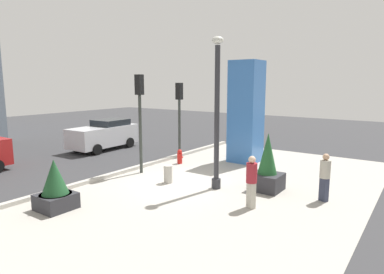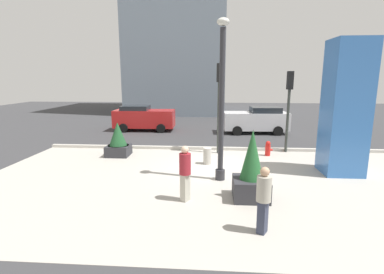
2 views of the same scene
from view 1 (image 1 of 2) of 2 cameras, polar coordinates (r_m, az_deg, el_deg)
ground_plane at (r=16.80m, az=-12.85°, el=-5.30°), size 60.00×60.00×0.00m
plaza_pavement at (r=13.11m, az=5.21°, el=-9.25°), size 18.00×10.00×0.02m
curb_strip at (r=16.15m, az=-10.76°, el=-5.52°), size 18.00×0.24×0.16m
lamp_post at (r=12.90m, az=4.25°, el=3.40°), size 0.44×0.44×5.84m
art_pillar_blue at (r=17.73m, az=9.17°, el=4.21°), size 1.46×1.46×5.27m
potted_plant_by_pillar at (r=13.30m, az=12.66°, el=-5.12°), size 1.12×1.12×2.26m
potted_plant_near_left at (r=11.99m, az=-22.23°, el=-7.96°), size 1.10×1.10×1.69m
fire_hydrant at (r=17.35m, az=-2.09°, el=-3.35°), size 0.36×0.26×0.75m
concrete_bollard at (r=14.09m, az=-4.07°, el=-6.32°), size 0.36×0.36×0.75m
traffic_light_corner at (r=15.36m, az=-8.87°, el=5.03°), size 0.28×0.42×4.51m
traffic_light_far_side at (r=18.35m, az=-2.18°, el=5.08°), size 0.28×0.42×4.14m
car_curb_east at (r=21.71m, az=-14.72°, el=0.40°), size 4.47×2.22×1.84m
pedestrian_on_sidewalk at (r=11.31m, az=10.07°, el=-7.08°), size 0.49×0.49×1.78m
pedestrian_by_curb at (r=12.68m, az=21.64°, el=-6.00°), size 0.49×0.49×1.72m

